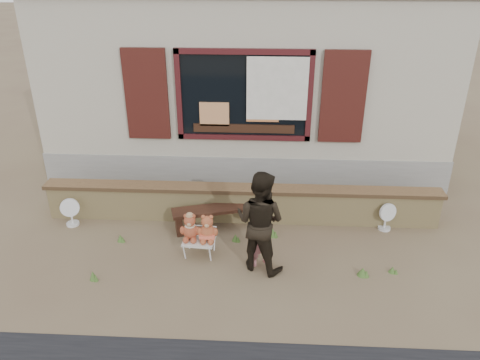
# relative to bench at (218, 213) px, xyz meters

# --- Properties ---
(ground) EXTENTS (80.00, 80.00, 0.00)m
(ground) POSITION_rel_bench_xyz_m (0.38, -0.69, -0.30)
(ground) COLOR brown
(ground) RESTS_ON ground
(shopfront) EXTENTS (8.04, 5.13, 4.00)m
(shopfront) POSITION_rel_bench_xyz_m (0.38, 3.79, 1.70)
(shopfront) COLOR #9E977F
(shopfront) RESTS_ON ground
(brick_wall) EXTENTS (7.10, 0.36, 0.67)m
(brick_wall) POSITION_rel_bench_xyz_m (0.38, 0.31, 0.04)
(brick_wall) COLOR tan
(brick_wall) RESTS_ON ground
(bench) EXTENTS (1.64, 0.79, 0.41)m
(bench) POSITION_rel_bench_xyz_m (0.00, 0.00, 0.00)
(bench) COLOR black
(bench) RESTS_ON ground
(folding_chair) EXTENTS (0.52, 0.47, 0.30)m
(folding_chair) POSITION_rel_bench_xyz_m (-0.23, -0.83, -0.03)
(folding_chair) COLOR beige
(folding_chair) RESTS_ON ground
(teddy_bear_left) EXTENTS (0.35, 0.31, 0.45)m
(teddy_bear_left) POSITION_rel_bench_xyz_m (-0.37, -0.82, 0.23)
(teddy_bear_left) COLOR brown
(teddy_bear_left) RESTS_ON folding_chair
(teddy_bear_right) EXTENTS (0.36, 0.31, 0.46)m
(teddy_bear_right) POSITION_rel_bench_xyz_m (-0.09, -0.85, 0.23)
(teddy_bear_right) COLOR brown
(teddy_bear_right) RESTS_ON folding_chair
(child) EXTENTS (0.44, 0.39, 1.02)m
(child) POSITION_rel_bench_xyz_m (0.74, -1.04, 0.21)
(child) COLOR pink
(child) RESTS_ON ground
(adult) EXTENTS (0.98, 0.90, 1.62)m
(adult) POSITION_rel_bench_xyz_m (0.74, -1.09, 0.51)
(adult) COLOR black
(adult) RESTS_ON ground
(fan_left) EXTENTS (0.35, 0.23, 0.54)m
(fan_left) POSITION_rel_bench_xyz_m (-2.63, -0.05, -0.03)
(fan_left) COLOR silver
(fan_left) RESTS_ON ground
(fan_right) EXTENTS (0.33, 0.22, 0.52)m
(fan_right) POSITION_rel_bench_xyz_m (2.93, 0.11, -0.04)
(fan_right) COLOR silver
(fan_right) RESTS_ON ground
(grass_tufts) EXTENTS (4.63, 1.46, 0.16)m
(grass_tufts) POSITION_rel_bench_xyz_m (0.71, -0.84, -0.23)
(grass_tufts) COLOR #426528
(grass_tufts) RESTS_ON ground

